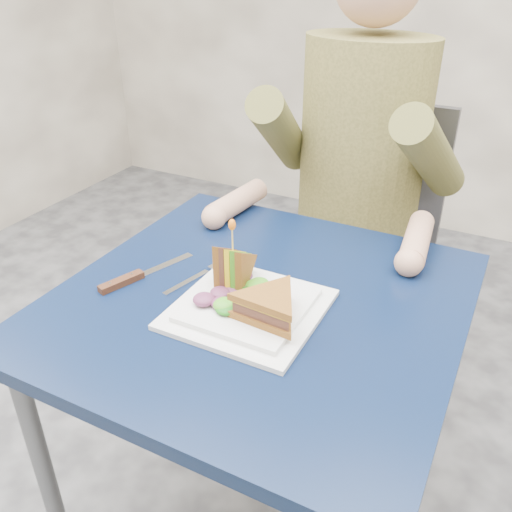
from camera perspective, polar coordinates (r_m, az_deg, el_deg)
The scene contains 12 objects.
table at distance 1.09m, azimuth 0.34°, elevation -7.80°, with size 0.75×0.75×0.73m.
chair at distance 1.71m, azimuth 11.08°, elevation 2.26°, with size 0.42×0.40×0.93m.
diner at distance 1.47m, azimuth 11.16°, elevation 13.43°, with size 0.54×0.59×0.74m.
plate at distance 1.00m, azimuth -0.80°, elevation -5.43°, with size 0.26×0.26×0.02m.
sandwich_flat at distance 0.94m, azimuth 1.44°, elevation -5.30°, with size 0.16×0.16×0.05m.
sandwich_upright at distance 1.03m, azimuth -2.43°, elevation -1.27°, with size 0.08×0.13×0.13m.
fork at distance 1.11m, azimuth -6.25°, elevation -2.18°, with size 0.06×0.18×0.01m.
knife at distance 1.12m, azimuth -13.11°, elevation -2.32°, with size 0.09×0.22×0.02m.
toothpick at distance 1.00m, azimuth -2.50°, elevation 1.87°, with size 0.00×0.00×0.06m, color tan.
toothpick_frill at distance 0.99m, azimuth -2.54°, elevation 3.31°, with size 0.01×0.01×0.02m, color orange.
lettuce_spill at distance 0.99m, azimuth -0.29°, elevation -4.22°, with size 0.15×0.13×0.02m, color #337A14, non-canonical shape.
onion_ring at distance 0.98m, azimuth 0.10°, elevation -4.27°, with size 0.04×0.04×0.01m, color #9E4C7A.
Camera 1 is at (0.39, -0.77, 1.32)m, focal length 38.00 mm.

